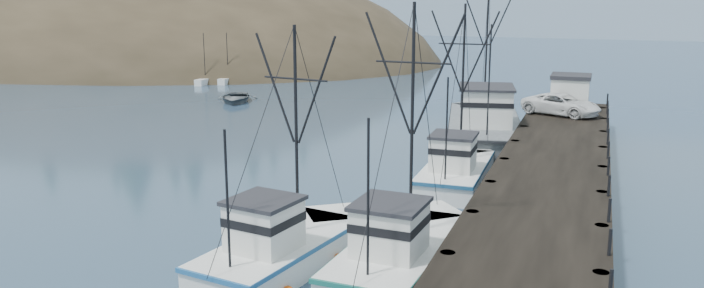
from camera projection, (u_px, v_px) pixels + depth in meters
name	position (u px, v px, depth m)	size (l,w,h in m)	color
ground	(165.00, 271.00, 27.95)	(400.00, 400.00, 0.00)	navy
pier	(552.00, 168.00, 37.61)	(6.00, 44.00, 2.00)	black
headland	(73.00, 78.00, 125.94)	(134.80, 78.00, 51.00)	#382D1E
distant_ridge	(578.00, 34.00, 180.63)	(360.00, 40.00, 26.00)	#9EB2C6
distant_ridge_far	(409.00, 28.00, 210.98)	(180.00, 25.00, 18.00)	silver
moored_sailboats	(202.00, 74.00, 90.69)	(25.40, 17.66, 6.35)	white
trawler_near	(402.00, 250.00, 28.09)	(4.06, 10.94, 11.12)	white
trawler_mid	(286.00, 247.00, 28.35)	(4.80, 10.23, 10.22)	white
trawler_far	(457.00, 170.00, 40.45)	(3.57, 10.43, 10.82)	white
work_vessel	(484.00, 126.00, 51.43)	(7.83, 17.45, 14.28)	slate
pier_shed	(570.00, 92.00, 53.75)	(3.00, 3.20, 2.80)	silver
pickup_truck	(562.00, 104.00, 51.67)	(2.67, 5.78, 1.61)	white
motorboat	(236.00, 102.00, 70.42)	(4.22, 5.91, 1.22)	#53595C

